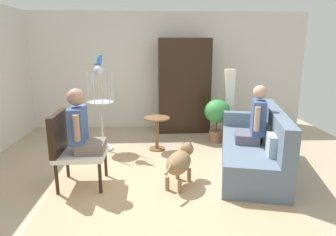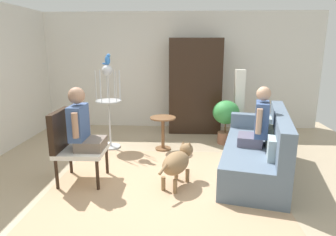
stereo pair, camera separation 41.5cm
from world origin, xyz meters
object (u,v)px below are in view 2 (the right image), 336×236
object	(u,v)px
person_on_armchair	(82,125)
parrot	(108,60)
person_on_couch	(258,122)
round_end_table	(163,129)
armchair	(71,141)
armoire_cabinet	(195,86)
couch	(259,152)
potted_plant	(226,116)
column_lamp	(239,106)
dog	(177,162)
bird_cage_stand	(109,101)

from	to	relation	value
person_on_armchair	parrot	distance (m)	1.63
person_on_couch	round_end_table	xyz separation A→B (m)	(-1.45, 0.96, -0.40)
armchair	person_on_couch	size ratio (longest dim) A/B	1.17
armchair	armoire_cabinet	distance (m)	3.21
armchair	person_on_armchair	bearing A→B (deg)	1.11
person_on_armchair	parrot	bearing A→B (deg)	89.17
couch	round_end_table	world-z (taller)	couch
couch	potted_plant	bearing A→B (deg)	103.00
couch	round_end_table	bearing A→B (deg)	148.06
person_on_armchair	potted_plant	bearing A→B (deg)	39.26
person_on_armchair	column_lamp	size ratio (longest dim) A/B	0.60
parrot	potted_plant	distance (m)	2.44
armchair	potted_plant	bearing A→B (deg)	37.26
person_on_couch	armchair	bearing A→B (deg)	-171.21
dog	parrot	bearing A→B (deg)	130.74
armchair	dog	bearing A→B (deg)	-2.14
armchair	bird_cage_stand	xyz separation A→B (m)	(0.17, 1.42, 0.30)
round_end_table	potted_plant	world-z (taller)	potted_plant
dog	bird_cage_stand	size ratio (longest dim) A/B	0.51
round_end_table	bird_cage_stand	distance (m)	1.11
person_on_armchair	bird_cage_stand	xyz separation A→B (m)	(0.00, 1.42, 0.06)
round_end_table	parrot	size ratio (longest dim) A/B	3.12
person_on_armchair	dog	xyz separation A→B (m)	(1.29, -0.06, -0.48)
round_end_table	parrot	bearing A→B (deg)	176.51
potted_plant	column_lamp	size ratio (longest dim) A/B	0.60
parrot	column_lamp	size ratio (longest dim) A/B	0.14
column_lamp	armoire_cabinet	bearing A→B (deg)	141.17
person_on_armchair	bird_cage_stand	distance (m)	1.42
armoire_cabinet	person_on_couch	bearing A→B (deg)	-69.44
round_end_table	armoire_cabinet	bearing A→B (deg)	64.33
person_on_couch	parrot	world-z (taller)	parrot
dog	round_end_table	bearing A→B (deg)	101.84
couch	dog	distance (m)	1.29
dog	couch	bearing A→B (deg)	22.01
column_lamp	bird_cage_stand	bearing A→B (deg)	-167.46
parrot	column_lamp	distance (m)	2.65
parrot	potted_plant	size ratio (longest dim) A/B	0.23
potted_plant	armoire_cabinet	world-z (taller)	armoire_cabinet
bird_cage_stand	armoire_cabinet	distance (m)	2.02
column_lamp	dog	bearing A→B (deg)	-119.70
couch	armoire_cabinet	world-z (taller)	armoire_cabinet
person_on_armchair	couch	bearing A→B (deg)	9.72
round_end_table	column_lamp	distance (m)	1.60
bird_cage_stand	potted_plant	world-z (taller)	bird_cage_stand
couch	column_lamp	bearing A→B (deg)	91.75
person_on_armchair	round_end_table	distance (m)	1.74
dog	parrot	distance (m)	2.34
person_on_couch	round_end_table	world-z (taller)	person_on_couch
parrot	couch	bearing A→B (deg)	-21.88
couch	potted_plant	world-z (taller)	couch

